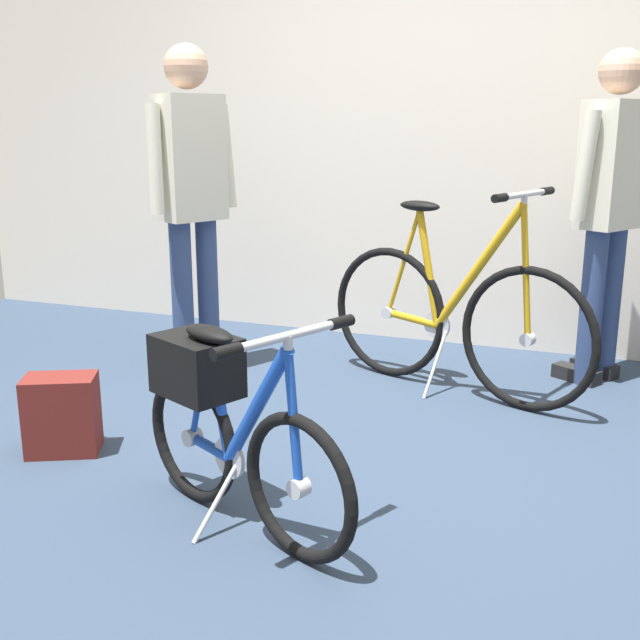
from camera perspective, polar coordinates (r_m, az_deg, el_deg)
name	(u,v)px	position (r m, az deg, el deg)	size (l,w,h in m)	color
ground_plane	(311,471)	(2.97, -0.71, -11.10)	(6.40, 6.40, 0.00)	#2D3D51
back_wall	(436,116)	(4.58, 8.57, 14.67)	(6.40, 0.10, 2.63)	silver
folding_bike_foreground	(226,419)	(2.53, -6.98, -7.24)	(0.92, 0.58, 0.71)	black
display_bike_left	(454,317)	(3.75, 9.84, 0.24)	(1.36, 0.64, 1.00)	black
visitor_near_wall	(191,191)	(3.99, -9.47, 9.38)	(0.37, 0.48, 1.65)	navy
visitor_browsing	(610,199)	(4.02, 20.60, 8.34)	(0.38, 0.46, 1.61)	navy
backpack_on_floor	(62,415)	(3.25, -18.49, -6.66)	(0.32, 0.29, 0.32)	maroon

